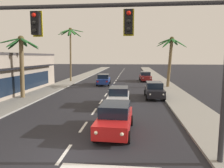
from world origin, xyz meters
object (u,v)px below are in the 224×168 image
Objects in this scene: sedan_lead_at_stop_bar at (115,118)px; palm_left_third at (70,40)px; sedan_oncoming_far at (104,79)px; sedan_parked_mid_kerb at (154,90)px; sedan_parked_nearest_kerb at (145,76)px; sedan_third_in_queue at (119,96)px; palm_right_third at (171,52)px; palm_left_second at (21,56)px; traffic_signal_mast at (133,38)px.

palm_left_third reaches higher than sedan_lead_at_stop_bar.
sedan_oncoming_far is 11.63m from sedan_parked_mid_kerb.
sedan_parked_mid_kerb is at bearing -89.76° from sedan_parked_nearest_kerb.
sedan_third_in_queue is 13.92m from sedan_oncoming_far.
palm_left_second is at bearing -150.17° from palm_right_third.
palm_right_third is (6.18, 18.21, 4.09)m from sedan_lead_at_stop_bar.
sedan_parked_nearest_kerb is (2.23, 28.78, -4.24)m from traffic_signal_mast.
sedan_lead_at_stop_bar is at bearing -67.88° from palm_left_third.
sedan_parked_mid_kerb is (0.06, -15.02, 0.00)m from sedan_parked_nearest_kerb.
sedan_third_in_queue is at bearing -76.54° from sedan_oncoming_far.
traffic_signal_mast is 1.63× the size of palm_right_third.
traffic_signal_mast reaches higher than sedan_oncoming_far.
sedan_third_in_queue is (-1.20, 9.70, -4.24)m from traffic_signal_mast.
palm_left_third reaches higher than sedan_parked_nearest_kerb.
traffic_signal_mast reaches higher than sedan_parked_mid_kerb.
sedan_parked_nearest_kerb is 1.01× the size of sedan_parked_mid_kerb.
palm_right_third is (5.19, 21.42, -0.15)m from traffic_signal_mast.
sedan_lead_at_stop_bar is at bearing -80.24° from sedan_oncoming_far.
traffic_signal_mast is 1.78× the size of palm_left_second.
sedan_parked_nearest_kerb is 15.02m from sedan_parked_mid_kerb.
palm_left_second reaches higher than sedan_parked_nearest_kerb.
sedan_parked_mid_kerb is 0.49× the size of palm_left_third.
sedan_oncoming_far is 13.64m from palm_left_second.
sedan_parked_mid_kerb is 14.13m from palm_left_second.
palm_left_third reaches higher than sedan_oncoming_far.
traffic_signal_mast reaches higher than sedan_parked_nearest_kerb.
sedan_third_in_queue is at bearing -118.60° from palm_right_third.
sedan_third_in_queue is 0.99× the size of sedan_parked_nearest_kerb.
traffic_signal_mast is at bearing -82.98° from sedan_third_in_queue.
traffic_signal_mast is at bearing -79.19° from sedan_oncoming_far.
sedan_lead_at_stop_bar is 19.66m from palm_right_third.
sedan_parked_nearest_kerb is 0.49× the size of palm_left_third.
palm_left_second is 0.70× the size of palm_left_third.
traffic_signal_mast is at bearing -72.87° from sedan_lead_at_stop_bar.
sedan_third_in_queue is 0.99× the size of sedan_oncoming_far.
traffic_signal_mast reaches higher than sedan_third_in_queue.
sedan_third_in_queue is at bearing 91.82° from sedan_lead_at_stop_bar.
palm_left_second is at bearing -128.78° from sedan_parked_nearest_kerb.
palm_left_second is (-11.26, 11.99, -0.69)m from traffic_signal_mast.
palm_left_second is (-13.49, -16.80, 3.55)m from sedan_parked_nearest_kerb.
sedan_oncoming_far is 1.00× the size of sedan_parked_nearest_kerb.
palm_left_third is (-9.55, 23.50, 6.23)m from sedan_lead_at_stop_bar.
palm_right_third is at bearing 69.30° from sedan_parked_mid_kerb.
palm_left_third is at bearing 112.12° from sedan_lead_at_stop_bar.
sedan_lead_at_stop_bar is 13.97m from palm_left_second.
palm_left_second is at bearing -92.79° from palm_left_third.
palm_right_third reaches higher than sedan_parked_nearest_kerb.
sedan_parked_nearest_kerb is at bearing 79.81° from sedan_third_in_queue.
sedan_lead_at_stop_bar is 25.77m from sedan_parked_nearest_kerb.
sedan_parked_nearest_kerb is at bearing 90.24° from sedan_parked_mid_kerb.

